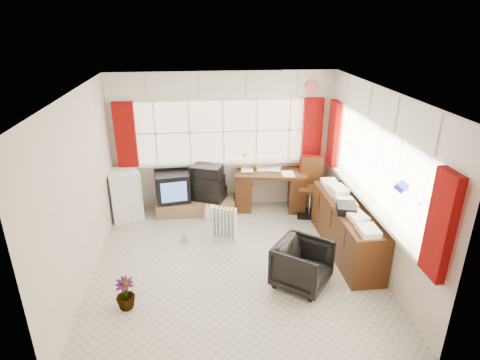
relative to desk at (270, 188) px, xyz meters
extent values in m
plane|color=beige|center=(-0.84, -1.77, -0.41)|extent=(4.00, 4.00, 0.00)
plane|color=beige|center=(-0.84, 0.23, 0.84)|extent=(4.00, 0.00, 4.00)
plane|color=beige|center=(-0.84, -3.77, 0.84)|extent=(4.00, 0.00, 4.00)
plane|color=beige|center=(-2.84, -1.77, 0.84)|extent=(0.00, 4.00, 4.00)
plane|color=beige|center=(1.16, -1.77, 0.84)|extent=(0.00, 4.00, 4.00)
plane|color=white|center=(-0.84, -1.77, 2.09)|extent=(4.00, 4.00, 0.00)
plane|color=beige|center=(-0.84, 0.21, 1.04)|extent=(3.60, 0.00, 3.60)
cube|color=white|center=(-0.84, 0.17, 0.46)|extent=(3.70, 0.12, 0.05)
cube|color=white|center=(-2.04, 0.20, 1.04)|extent=(0.03, 0.02, 1.10)
cube|color=white|center=(-1.44, 0.20, 1.04)|extent=(0.03, 0.02, 1.10)
cube|color=white|center=(-0.84, 0.20, 1.04)|extent=(0.03, 0.02, 1.10)
cube|color=white|center=(-0.24, 0.20, 1.04)|extent=(0.03, 0.02, 1.10)
cube|color=white|center=(0.36, 0.20, 1.04)|extent=(0.03, 0.02, 1.10)
plane|color=beige|center=(1.14, -1.77, 1.04)|extent=(0.00, 3.60, 3.60)
cube|color=white|center=(1.10, -1.77, 0.46)|extent=(0.12, 3.70, 0.05)
cube|color=white|center=(1.13, -2.97, 1.04)|extent=(0.02, 0.03, 1.10)
cube|color=white|center=(1.13, -2.37, 1.04)|extent=(0.02, 0.03, 1.10)
cube|color=white|center=(1.13, -1.77, 1.04)|extent=(0.02, 0.03, 1.10)
cube|color=white|center=(1.13, -1.17, 1.04)|extent=(0.02, 0.03, 1.10)
cube|color=white|center=(1.13, -0.57, 1.04)|extent=(0.02, 0.03, 1.10)
cube|color=maroon|center=(-2.54, 0.13, 1.05)|extent=(0.35, 0.10, 1.15)
cube|color=maroon|center=(0.76, 0.13, 1.05)|extent=(0.35, 0.10, 1.15)
cube|color=maroon|center=(1.06, -0.17, 1.05)|extent=(0.10, 0.35, 1.15)
cube|color=maroon|center=(1.06, -3.47, 1.05)|extent=(0.10, 0.35, 1.15)
cube|color=silver|center=(-0.84, 0.19, 1.84)|extent=(3.95, 0.08, 0.48)
cube|color=silver|center=(1.12, -1.77, 1.84)|extent=(0.08, 3.95, 0.48)
cube|color=#4A2611|center=(0.00, 0.00, 0.30)|extent=(1.36, 0.82, 0.06)
cube|color=#4A2611|center=(-0.49, 0.08, -0.07)|extent=(0.38, 0.61, 0.68)
cube|color=#4A2611|center=(0.49, -0.08, -0.07)|extent=(0.38, 0.61, 0.68)
cube|color=white|center=(0.00, 0.00, 0.34)|extent=(0.26, 0.33, 0.02)
cube|color=white|center=(0.00, 0.00, 0.34)|extent=(0.26, 0.33, 0.02)
cube|color=white|center=(0.00, 0.00, 0.35)|extent=(0.26, 0.33, 0.02)
cube|color=white|center=(0.00, 0.00, 0.35)|extent=(0.26, 0.33, 0.02)
cylinder|color=yellow|center=(-0.25, 0.20, 0.34)|extent=(0.10, 0.10, 0.02)
cylinder|color=yellow|center=(-0.25, 0.20, 0.52)|extent=(0.02, 0.02, 0.37)
cone|color=yellow|center=(-0.25, 0.20, 0.67)|extent=(0.15, 0.13, 0.15)
cube|color=black|center=(0.67, -0.36, -0.39)|extent=(0.53, 0.53, 0.04)
cylinder|color=silver|center=(0.67, -0.36, -0.15)|extent=(0.06, 0.06, 0.51)
cube|color=#4A2611|center=(0.67, -0.36, 0.11)|extent=(0.51, 0.50, 0.06)
cube|color=#4A2611|center=(0.71, -0.15, 0.38)|extent=(0.40, 0.13, 0.50)
cube|color=maroon|center=(0.71, -0.15, 0.40)|extent=(0.44, 0.15, 0.51)
imported|color=black|center=(0.02, -2.35, -0.10)|extent=(0.95, 0.95, 0.62)
cube|color=white|center=(-0.93, -1.12, -0.37)|extent=(0.42, 0.29, 0.08)
cube|color=white|center=(-1.09, -1.05, -0.07)|extent=(0.07, 0.12, 0.51)
cube|color=white|center=(-1.04, -1.07, -0.07)|extent=(0.07, 0.12, 0.51)
cube|color=white|center=(-0.99, -1.10, -0.07)|extent=(0.07, 0.12, 0.51)
cube|color=white|center=(-0.93, -1.12, -0.07)|extent=(0.07, 0.12, 0.51)
cube|color=white|center=(-0.88, -1.14, -0.07)|extent=(0.07, 0.12, 0.51)
cube|color=white|center=(-0.82, -1.16, -0.07)|extent=(0.07, 0.12, 0.51)
cube|color=white|center=(-0.77, -1.19, -0.07)|extent=(0.07, 0.12, 0.51)
cube|color=#4A2611|center=(0.89, -1.57, -0.03)|extent=(0.50, 2.00, 0.75)
cube|color=white|center=(0.86, -2.37, 0.39)|extent=(0.24, 0.32, 0.10)
cube|color=white|center=(0.86, -1.97, 0.39)|extent=(0.24, 0.32, 0.10)
cube|color=white|center=(0.86, -1.57, 0.39)|extent=(0.24, 0.32, 0.10)
cube|color=white|center=(0.86, -1.17, 0.39)|extent=(0.24, 0.32, 0.10)
cube|color=white|center=(0.86, -0.77, 0.39)|extent=(0.24, 0.32, 0.10)
cube|color=black|center=(0.79, -1.74, 0.40)|extent=(0.34, 0.39, 0.11)
cube|color=olive|center=(-1.39, -0.05, -0.28)|extent=(1.40, 0.50, 0.25)
cube|color=black|center=(-1.80, 0.01, 0.11)|extent=(0.66, 0.61, 0.53)
cube|color=#4871CC|center=(-1.75, -0.26, 0.11)|extent=(0.44, 0.09, 0.36)
cube|color=black|center=(-1.16, -0.02, -0.04)|extent=(0.72, 0.60, 0.23)
cube|color=black|center=(-1.16, -0.02, 0.18)|extent=(0.66, 0.56, 0.22)
cube|color=black|center=(-1.16, -0.02, 0.39)|extent=(0.61, 0.52, 0.21)
cube|color=white|center=(-2.64, -0.10, 0.03)|extent=(0.68, 0.68, 0.88)
cube|color=silver|center=(-2.32, -0.25, 0.16)|extent=(0.03, 0.03, 0.47)
imported|color=white|center=(-1.19, -0.36, -0.26)|extent=(0.16, 0.16, 0.30)
imported|color=#90D6C9|center=(-1.58, -1.06, -0.30)|extent=(0.10, 0.10, 0.21)
imported|color=black|center=(-2.26, -2.58, -0.20)|extent=(0.31, 0.31, 0.42)
camera|label=1|loc=(-1.27, -6.72, 2.98)|focal=30.00mm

